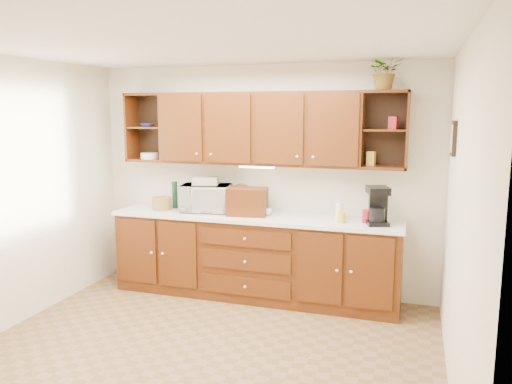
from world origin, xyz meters
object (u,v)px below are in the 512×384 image
Objects in this scene: coffee_maker at (377,206)px; potted_plant at (385,71)px; bread_box at (247,202)px; microwave at (206,198)px.

coffee_maker is 1.35m from potted_plant.
potted_plant reaches higher than coffee_maker.
bread_box is at bearing -176.12° from potted_plant.
potted_plant is at bearing 64.37° from coffee_maker.
coffee_maker is at bearing -12.93° from microwave.
bread_box is at bearing -17.59° from microwave.
microwave is 2.39m from potted_plant.
potted_plant is at bearing -9.74° from microwave.
bread_box is 1.18× the size of potted_plant.
microwave is at bearing 161.77° from coffee_maker.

